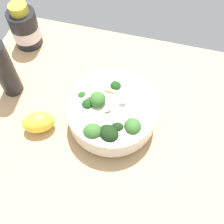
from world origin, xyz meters
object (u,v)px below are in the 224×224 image
object	(u,v)px
bowl_of_broccoli	(112,112)
bottle_tall	(25,28)
bottle_short	(4,69)
lemon_wedge	(38,122)

from	to	relation	value
bowl_of_broccoli	bottle_tall	bearing A→B (deg)	56.83
bowl_of_broccoli	bottle_short	distance (cm)	27.22
bottle_short	bottle_tall	bearing A→B (deg)	9.84
bottle_tall	bottle_short	bearing A→B (deg)	-170.16
lemon_wedge	bottle_short	bearing A→B (deg)	51.76
bottle_tall	bottle_short	xyz separation A→B (cm)	(-16.52, -2.87, 2.69)
lemon_wedge	bottle_tall	distance (cm)	28.92
bowl_of_broccoli	bottle_tall	world-z (taller)	bottle_tall
lemon_wedge	bottle_short	size ratio (longest dim) A/B	0.43
bowl_of_broccoli	bottle_tall	xyz separation A→B (cm)	(19.40, 29.68, 0.94)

